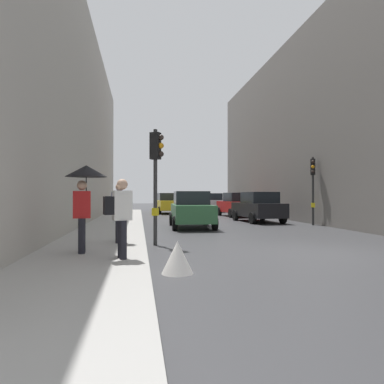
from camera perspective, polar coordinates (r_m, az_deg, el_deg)
ground_plane at (r=10.25m, az=19.55°, el=-9.29°), size 120.00×120.00×0.00m
sidewalk_kerb at (r=15.05m, az=-13.16°, el=-6.19°), size 2.79×40.00×0.16m
traffic_light_mid_street at (r=19.49m, az=19.01°, el=2.14°), size 0.35×0.45×3.57m
traffic_light_near_right at (r=11.11m, az=-5.85°, el=4.34°), size 0.45×0.35×3.64m
car_red_sedan at (r=26.21m, az=7.25°, el=-2.04°), size 2.26×4.32×1.76m
car_silver_hatchback at (r=33.78m, az=3.29°, el=-1.71°), size 2.19×4.29×1.76m
car_dark_suv at (r=20.97m, az=10.69°, el=-2.41°), size 2.27×4.33×1.76m
car_green_estate at (r=17.11m, az=-0.08°, el=-2.85°), size 2.15×4.27×1.76m
car_yellow_taxi at (r=30.40m, az=-3.92°, el=-1.84°), size 2.24×4.31×1.76m
car_blue_van at (r=37.99m, az=-4.48°, el=-1.58°), size 2.16×4.27×1.76m
pedestrian_with_umbrella at (r=8.96m, az=-16.96°, el=1.24°), size 1.00×1.00×2.14m
pedestrian_with_black_backpack at (r=7.98m, az=-11.56°, el=-3.43°), size 0.65×0.42×1.77m
pedestrian_with_grey_backpack at (r=10.67m, az=-11.89°, el=-2.70°), size 0.66×0.46×1.77m
warning_sign_triangle at (r=7.15m, az=-2.38°, el=-10.53°), size 0.64×0.64×0.65m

